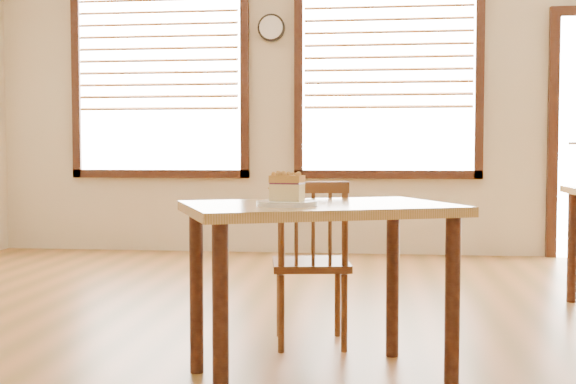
# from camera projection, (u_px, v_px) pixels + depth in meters

# --- Properties ---
(window_left) EXTENTS (1.76, 0.10, 1.96)m
(window_left) POSITION_uv_depth(u_px,v_px,m) (159.00, 66.00, 6.99)
(window_left) COLOR white
(window_left) RESTS_ON room_shell
(window_right) EXTENTS (1.76, 0.10, 1.96)m
(window_right) POSITION_uv_depth(u_px,v_px,m) (388.00, 62.00, 6.74)
(window_right) COLOR white
(window_right) RESTS_ON room_shell
(wall_clock) EXTENTS (0.26, 0.05, 0.26)m
(wall_clock) POSITION_uv_depth(u_px,v_px,m) (271.00, 28.00, 6.84)
(wall_clock) COLOR black
(wall_clock) RESTS_ON room_shell
(cafe_table_main) EXTENTS (1.26, 1.06, 0.75)m
(cafe_table_main) POSITION_uv_depth(u_px,v_px,m) (318.00, 231.00, 2.97)
(cafe_table_main) COLOR tan
(cafe_table_main) RESTS_ON ground
(cafe_chair_main) EXTENTS (0.43, 0.43, 0.83)m
(cafe_chair_main) POSITION_uv_depth(u_px,v_px,m) (311.00, 262.00, 3.56)
(cafe_chair_main) COLOR brown
(cafe_chair_main) RESTS_ON ground
(plate) EXTENTS (0.24, 0.24, 0.02)m
(plate) POSITION_uv_depth(u_px,v_px,m) (287.00, 203.00, 2.84)
(plate) COLOR white
(plate) RESTS_ON cafe_table_main
(cake_slice) EXTENTS (0.14, 0.11, 0.12)m
(cake_slice) POSITION_uv_depth(u_px,v_px,m) (287.00, 186.00, 2.84)
(cake_slice) COLOR #FBD98E
(cake_slice) RESTS_ON plate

